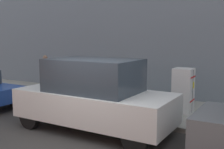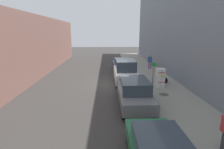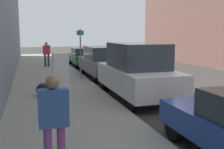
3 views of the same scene
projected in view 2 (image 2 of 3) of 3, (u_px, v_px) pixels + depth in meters
name	position (u px, v px, depth m)	size (l,w,h in m)	color
ground_plane	(114.00, 84.00, 16.16)	(80.00, 80.00, 0.00)	#383533
sidewalk_slab	(157.00, 82.00, 16.27)	(3.73, 44.00, 0.15)	gray
building_facade_near	(195.00, 24.00, 15.11)	(2.29, 39.60, 10.63)	slate
building_facade_across	(19.00, 50.00, 15.16)	(1.78, 37.40, 6.31)	#7F564C
discarded_refrigerator	(160.00, 78.00, 14.62)	(0.64, 0.65, 1.56)	white
manhole_cover	(164.00, 94.00, 12.90)	(0.70, 0.70, 0.02)	#47443F
street_sign_post	(153.00, 78.00, 11.96)	(0.36, 0.07, 2.58)	slate
trash_bag	(165.00, 80.00, 15.79)	(0.48, 0.48, 0.48)	black
pedestrian_walking_far	(150.00, 61.00, 21.67)	(0.49, 0.23, 1.71)	#7A3D7F
parked_hatchback_blue	(120.00, 64.00, 22.01)	(1.73, 4.04, 1.43)	#23479E
parked_van_white	(125.00, 71.00, 16.31)	(1.99, 4.74, 2.14)	silver
parked_suv_gray	(134.00, 92.00, 11.13)	(1.93, 4.72, 1.75)	slate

